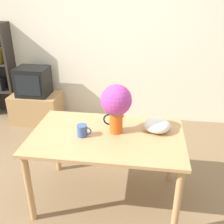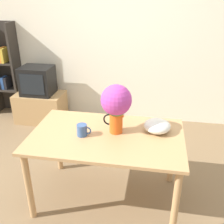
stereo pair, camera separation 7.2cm
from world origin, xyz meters
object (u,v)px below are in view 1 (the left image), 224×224
coffee_mug (83,131)px  flower_vase (116,104)px  white_bowl (157,125)px  tv_set (33,81)px

coffee_mug → flower_vase: bearing=21.8°
white_bowl → tv_set: tv_set is taller
coffee_mug → tv_set: 1.97m
coffee_mug → white_bowl: white_bowl is taller
flower_vase → coffee_mug: bearing=-158.2°
flower_vase → white_bowl: size_ratio=1.86×
tv_set → coffee_mug: bearing=-53.6°
flower_vase → white_bowl: 0.45m
flower_vase → coffee_mug: size_ratio=3.44×
white_bowl → coffee_mug: bearing=-164.3°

